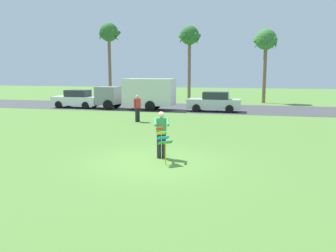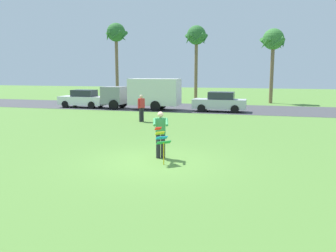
{
  "view_description": "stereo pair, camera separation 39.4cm",
  "coord_description": "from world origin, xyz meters",
  "px_view_note": "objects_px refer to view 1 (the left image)",
  "views": [
    {
      "loc": [
        3.36,
        -11.41,
        3.14
      ],
      "look_at": [
        0.08,
        1.56,
        1.05
      ],
      "focal_mm": 36.75,
      "sensor_mm": 36.0,
      "label": 1
    },
    {
      "loc": [
        3.74,
        -11.31,
        3.14
      ],
      "look_at": [
        0.08,
        1.56,
        1.05
      ],
      "focal_mm": 36.75,
      "sensor_mm": 36.0,
      "label": 2
    }
  ],
  "objects_px": {
    "parked_car_white": "(77,99)",
    "person_walker_near": "(137,107)",
    "palm_tree_centre_far": "(266,42)",
    "kite_held": "(163,139)",
    "parked_truck_grey_van": "(140,93)",
    "palm_tree_right_near": "(190,38)",
    "person_kite_flyer": "(161,133)",
    "palm_tree_left_near": "(109,36)",
    "parked_car_silver": "(214,102)"
  },
  "relations": [
    {
      "from": "parked_car_silver",
      "to": "palm_tree_centre_far",
      "type": "height_order",
      "value": "palm_tree_centre_far"
    },
    {
      "from": "parked_car_white",
      "to": "palm_tree_right_near",
      "type": "relative_size",
      "value": 0.51
    },
    {
      "from": "person_kite_flyer",
      "to": "parked_car_white",
      "type": "xyz_separation_m",
      "value": [
        -12.14,
        15.79,
        -0.18
      ]
    },
    {
      "from": "parked_car_white",
      "to": "palm_tree_centre_far",
      "type": "bearing_deg",
      "value": 29.71
    },
    {
      "from": "palm_tree_centre_far",
      "to": "person_kite_flyer",
      "type": "bearing_deg",
      "value": -99.42
    },
    {
      "from": "palm_tree_right_near",
      "to": "parked_car_silver",
      "type": "bearing_deg",
      "value": -69.12
    },
    {
      "from": "kite_held",
      "to": "palm_tree_right_near",
      "type": "xyz_separation_m",
      "value": [
        -4.26,
        27.31,
        6.02
      ]
    },
    {
      "from": "parked_truck_grey_van",
      "to": "person_kite_flyer",
      "type": "bearing_deg",
      "value": -68.57
    },
    {
      "from": "person_kite_flyer",
      "to": "palm_tree_centre_far",
      "type": "relative_size",
      "value": 0.23
    },
    {
      "from": "palm_tree_left_near",
      "to": "person_walker_near",
      "type": "bearing_deg",
      "value": -61.27
    },
    {
      "from": "kite_held",
      "to": "palm_tree_left_near",
      "type": "relative_size",
      "value": 0.14
    },
    {
      "from": "parked_car_silver",
      "to": "palm_tree_left_near",
      "type": "height_order",
      "value": "palm_tree_left_near"
    },
    {
      "from": "person_walker_near",
      "to": "person_kite_flyer",
      "type": "bearing_deg",
      "value": -65.58
    },
    {
      "from": "parked_car_white",
      "to": "palm_tree_right_near",
      "type": "distance_m",
      "value": 14.84
    },
    {
      "from": "palm_tree_left_near",
      "to": "parked_truck_grey_van",
      "type": "bearing_deg",
      "value": -54.3
    },
    {
      "from": "person_kite_flyer",
      "to": "palm_tree_centre_far",
      "type": "distance_m",
      "value": 25.97
    },
    {
      "from": "person_kite_flyer",
      "to": "palm_tree_left_near",
      "type": "distance_m",
      "value": 29.26
    },
    {
      "from": "parked_car_silver",
      "to": "palm_tree_right_near",
      "type": "bearing_deg",
      "value": 110.88
    },
    {
      "from": "parked_truck_grey_van",
      "to": "palm_tree_left_near",
      "type": "relative_size",
      "value": 0.77
    },
    {
      "from": "person_kite_flyer",
      "to": "palm_tree_left_near",
      "type": "relative_size",
      "value": 0.2
    },
    {
      "from": "parked_car_white",
      "to": "parked_car_silver",
      "type": "relative_size",
      "value": 1.0
    },
    {
      "from": "person_kite_flyer",
      "to": "parked_car_white",
      "type": "distance_m",
      "value": 19.92
    },
    {
      "from": "parked_car_silver",
      "to": "person_walker_near",
      "type": "bearing_deg",
      "value": -120.3
    },
    {
      "from": "person_kite_flyer",
      "to": "palm_tree_right_near",
      "type": "xyz_separation_m",
      "value": [
        -3.99,
        26.59,
        5.93
      ]
    },
    {
      "from": "palm_tree_centre_far",
      "to": "palm_tree_left_near",
      "type": "bearing_deg",
      "value": 179.03
    },
    {
      "from": "kite_held",
      "to": "parked_car_white",
      "type": "relative_size",
      "value": 0.3
    },
    {
      "from": "palm_tree_right_near",
      "to": "palm_tree_centre_far",
      "type": "bearing_deg",
      "value": -10.36
    },
    {
      "from": "kite_held",
      "to": "parked_truck_grey_van",
      "type": "xyz_separation_m",
      "value": [
        -6.47,
        16.52,
        0.55
      ]
    },
    {
      "from": "palm_tree_left_near",
      "to": "palm_tree_right_near",
      "type": "distance_m",
      "value": 9.19
    },
    {
      "from": "parked_car_white",
      "to": "parked_truck_grey_van",
      "type": "distance_m",
      "value": 5.97
    },
    {
      "from": "parked_car_white",
      "to": "palm_tree_right_near",
      "type": "height_order",
      "value": "palm_tree_right_near"
    },
    {
      "from": "kite_held",
      "to": "parked_truck_grey_van",
      "type": "height_order",
      "value": "parked_truck_grey_van"
    },
    {
      "from": "parked_truck_grey_van",
      "to": "person_walker_near",
      "type": "relative_size",
      "value": 3.89
    },
    {
      "from": "parked_car_white",
      "to": "person_walker_near",
      "type": "xyz_separation_m",
      "value": [
        8.16,
        -7.03,
        0.16
      ]
    },
    {
      "from": "kite_held",
      "to": "parked_car_silver",
      "type": "xyz_separation_m",
      "value": [
        -0.14,
        16.52,
        -0.08
      ]
    },
    {
      "from": "palm_tree_left_near",
      "to": "palm_tree_centre_far",
      "type": "bearing_deg",
      "value": -0.97
    },
    {
      "from": "parked_car_white",
      "to": "palm_tree_right_near",
      "type": "xyz_separation_m",
      "value": [
        8.15,
        10.79,
        6.1
      ]
    },
    {
      "from": "parked_car_silver",
      "to": "palm_tree_right_near",
      "type": "height_order",
      "value": "palm_tree_right_near"
    },
    {
      "from": "parked_truck_grey_van",
      "to": "palm_tree_centre_far",
      "type": "xyz_separation_m",
      "value": [
        10.36,
        9.3,
        4.75
      ]
    },
    {
      "from": "palm_tree_right_near",
      "to": "person_walker_near",
      "type": "height_order",
      "value": "palm_tree_right_near"
    },
    {
      "from": "kite_held",
      "to": "palm_tree_left_near",
      "type": "xyz_separation_m",
      "value": [
        -13.36,
        26.11,
        6.44
      ]
    },
    {
      "from": "palm_tree_right_near",
      "to": "person_walker_near",
      "type": "bearing_deg",
      "value": -89.96
    },
    {
      "from": "parked_truck_grey_van",
      "to": "palm_tree_centre_far",
      "type": "distance_m",
      "value": 14.71
    },
    {
      "from": "parked_truck_grey_van",
      "to": "parked_car_silver",
      "type": "height_order",
      "value": "parked_truck_grey_van"
    },
    {
      "from": "parked_car_white",
      "to": "parked_car_silver",
      "type": "distance_m",
      "value": 12.27
    },
    {
      "from": "person_walker_near",
      "to": "palm_tree_centre_far",
      "type": "bearing_deg",
      "value": 63.5
    },
    {
      "from": "kite_held",
      "to": "parked_car_silver",
      "type": "bearing_deg",
      "value": 90.49
    },
    {
      "from": "person_walker_near",
      "to": "kite_held",
      "type": "bearing_deg",
      "value": -65.89
    },
    {
      "from": "parked_truck_grey_van",
      "to": "palm_tree_left_near",
      "type": "xyz_separation_m",
      "value": [
        -6.89,
        9.59,
        5.88
      ]
    },
    {
      "from": "parked_car_white",
      "to": "palm_tree_left_near",
      "type": "bearing_deg",
      "value": 95.68
    }
  ]
}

